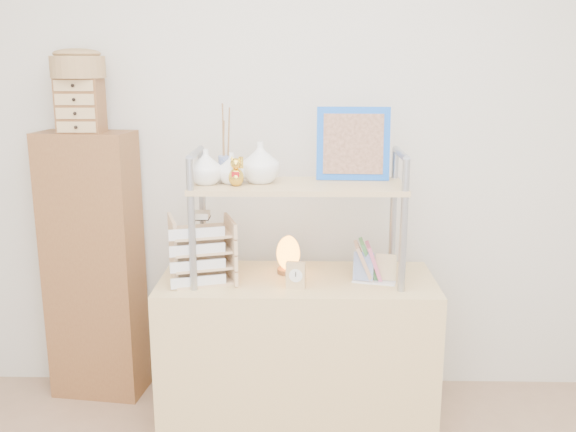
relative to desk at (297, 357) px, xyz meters
The scene contains 10 objects.
room_shell 1.55m from the desk, 90.00° to the right, with size 3.42×3.41×2.61m.
desk is the anchor object (origin of this frame).
cabinet 1.13m from the desk, 160.05° to the left, with size 0.45×0.24×1.35m, color brown.
hutch 0.82m from the desk, behind, with size 0.90×0.34×0.74m.
letter_tray 0.65m from the desk, behind, with size 0.31×0.30×0.31m.
salt_lamp 0.47m from the desk, 119.73° to the left, with size 0.11×0.11×0.17m.
desk_clock 0.45m from the desk, 92.84° to the right, with size 0.08×0.05×0.11m.
postcard_stand 0.53m from the desk, ahead, with size 0.19×0.09×0.13m.
drawer_chest 1.54m from the desk, 161.16° to the left, with size 0.20×0.16×0.25m.
woven_basket 1.67m from the desk, 161.05° to the left, with size 0.25×0.25×0.10m, color olive.
Camera 1 is at (0.01, -1.46, 1.67)m, focal length 40.00 mm.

